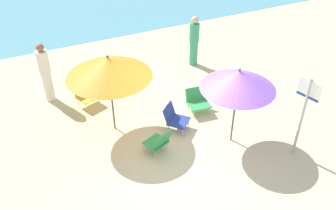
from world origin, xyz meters
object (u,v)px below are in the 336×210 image
umbrella_orange (109,67)px  umbrella_purple (238,80)px  beach_chair_a (159,141)px  person_a (194,41)px  beach_chair_c (174,117)px  person_b (45,73)px  beach_chair_d (85,92)px  beach_chair_b (197,100)px  warning_sign (305,107)px

umbrella_orange → umbrella_purple: (2.27, -1.55, -0.06)m
umbrella_orange → beach_chair_a: 1.92m
beach_chair_a → person_a: size_ratio=0.41×
beach_chair_c → person_a: person_a is taller
beach_chair_a → person_b: (-1.75, 3.15, 0.49)m
beach_chair_c → beach_chair_d: (-1.62, 1.92, 0.04)m
beach_chair_b → beach_chair_d: size_ratio=0.87×
umbrella_purple → beach_chair_d: bearing=132.4°
beach_chair_c → warning_sign: 2.89m
beach_chair_a → beach_chair_d: (-0.94, 2.55, 0.03)m
person_b → umbrella_purple: bearing=90.5°
beach_chair_c → umbrella_orange: bearing=-158.5°
beach_chair_a → beach_chair_b: (1.53, 1.04, -0.02)m
umbrella_purple → beach_chair_d: (-2.61, 2.85, -1.25)m
beach_chair_b → person_a: size_ratio=0.39×
person_a → person_b: (-4.36, -0.08, 0.04)m
umbrella_orange → beach_chair_b: umbrella_orange is taller
person_a → warning_sign: warning_sign is taller
beach_chair_a → beach_chair_b: bearing=-77.2°
beach_chair_b → beach_chair_c: (-0.85, -0.42, 0.01)m
umbrella_purple → beach_chair_a: umbrella_purple is taller
person_b → beach_chair_b: bearing=103.1°
umbrella_purple → warning_sign: (0.99, -0.96, -0.37)m
beach_chair_a → umbrella_purple: bearing=-121.9°
beach_chair_a → person_a: 4.17m
umbrella_orange → person_a: 3.88m
person_b → person_a: bearing=136.9°
person_a → warning_sign: bearing=80.9°
beach_chair_d → person_b: person_b is taller
person_b → warning_sign: bearing=90.8°
person_b → warning_sign: size_ratio=0.85×
umbrella_orange → warning_sign: umbrella_orange is taller
warning_sign → beach_chair_b: bearing=100.2°
umbrella_orange → beach_chair_c: (1.28, -0.62, -1.34)m
person_a → warning_sign: (0.05, -4.50, 0.46)m
beach_chair_b → beach_chair_c: beach_chair_c is taller
warning_sign → person_b: bearing=119.0°
umbrella_orange → person_b: umbrella_orange is taller
person_a → person_b: size_ratio=0.95×
beach_chair_c → warning_sign: bearing=3.7°
umbrella_orange → warning_sign: size_ratio=1.03×
umbrella_purple → person_b: umbrella_purple is taller
person_a → warning_sign: size_ratio=0.81×
umbrella_orange → beach_chair_c: bearing=-25.8°
beach_chair_b → warning_sign: 2.74m
beach_chair_c → beach_chair_d: 2.51m
beach_chair_a → beach_chair_d: size_ratio=0.93×
umbrella_purple → warning_sign: size_ratio=0.99×
beach_chair_a → warning_sign: (2.66, -1.27, 0.92)m
beach_chair_b → beach_chair_a: bearing=-49.5°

